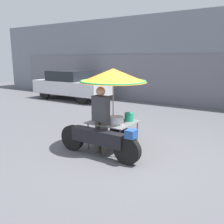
# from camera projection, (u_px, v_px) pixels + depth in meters

# --- Properties ---
(ground_plane) EXTENTS (36.00, 36.00, 0.00)m
(ground_plane) POSITION_uv_depth(u_px,v_px,m) (125.00, 155.00, 5.84)
(ground_plane) COLOR #56565B
(shopfront_building) EXTENTS (28.00, 2.06, 4.34)m
(shopfront_building) POSITION_uv_depth(u_px,v_px,m) (211.00, 59.00, 11.91)
(shopfront_building) COLOR gray
(shopfront_building) RESTS_ON ground
(vendor_motorcycle_cart) EXTENTS (2.18, 1.61, 1.99)m
(vendor_motorcycle_cart) POSITION_uv_depth(u_px,v_px,m) (111.00, 91.00, 5.92)
(vendor_motorcycle_cart) COLOR black
(vendor_motorcycle_cart) RESTS_ON ground
(vendor_person) EXTENTS (0.38, 0.22, 1.59)m
(vendor_person) POSITION_uv_depth(u_px,v_px,m) (101.00, 117.00, 5.82)
(vendor_person) COLOR #4C473D
(vendor_person) RESTS_ON ground
(parked_car) EXTENTS (4.32, 1.71, 1.55)m
(parked_car) POSITION_uv_depth(u_px,v_px,m) (71.00, 85.00, 13.54)
(parked_car) COLOR black
(parked_car) RESTS_ON ground
(potted_plant) EXTENTS (0.64, 0.64, 0.82)m
(potted_plant) POSITION_uv_depth(u_px,v_px,m) (53.00, 86.00, 16.12)
(potted_plant) COLOR brown
(potted_plant) RESTS_ON ground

